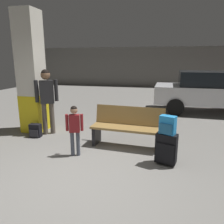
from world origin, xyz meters
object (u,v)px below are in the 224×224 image
(bench, at_px, (127,127))
(adult, at_px, (47,95))
(backpack_bright, at_px, (168,125))
(structural_pillar, at_px, (31,74))
(child, at_px, (74,125))
(backpack_dark_floor, at_px, (35,131))
(parked_car_near, at_px, (211,91))
(suitcase, at_px, (166,148))

(bench, height_order, adult, adult)
(bench, height_order, backpack_bright, backpack_bright)
(bench, relative_size, backpack_bright, 4.80)
(structural_pillar, xyz_separation_m, child, (1.72, -1.28, -0.92))
(backpack_dark_floor, bearing_deg, bench, -0.72)
(backpack_bright, height_order, adult, adult)
(child, distance_m, backpack_dark_floor, 1.69)
(child, bearing_deg, backpack_dark_floor, 150.97)
(backpack_bright, xyz_separation_m, backpack_dark_floor, (-3.22, 0.77, -0.60))
(structural_pillar, relative_size, backpack_bright, 9.27)
(structural_pillar, relative_size, bench, 1.93)
(bench, bearing_deg, structural_pillar, 168.98)
(bench, height_order, parked_car_near, parked_car_near)
(suitcase, relative_size, backpack_dark_floor, 1.78)
(backpack_bright, relative_size, child, 0.33)
(structural_pillar, bearing_deg, suitcase, -19.73)
(backpack_bright, bearing_deg, backpack_dark_floor, 166.49)
(child, xyz_separation_m, backpack_dark_floor, (-1.42, 0.79, -0.48))
(child, height_order, parked_car_near, parked_car_near)
(backpack_bright, distance_m, parked_car_near, 4.92)
(adult, height_order, backpack_dark_floor, adult)
(backpack_bright, bearing_deg, parked_car_near, 70.89)
(backpack_bright, xyz_separation_m, adult, (-3.01, 1.09, 0.27))
(suitcase, height_order, child, child)
(backpack_bright, bearing_deg, adult, 160.07)
(parked_car_near, bearing_deg, backpack_bright, -109.11)
(structural_pillar, relative_size, backpack_dark_floor, 9.27)
(bench, distance_m, parked_car_near, 4.63)
(backpack_dark_floor, bearing_deg, structural_pillar, 121.64)
(structural_pillar, height_order, parked_car_near, structural_pillar)
(bench, xyz_separation_m, backpack_bright, (0.85, -0.74, 0.33))
(structural_pillar, distance_m, backpack_dark_floor, 1.51)
(bench, bearing_deg, adult, 170.84)
(bench, distance_m, backpack_bright, 1.18)
(backpack_bright, xyz_separation_m, parked_car_near, (1.61, 4.65, 0.03))
(structural_pillar, relative_size, suitcase, 5.22)
(bench, xyz_separation_m, child, (-0.95, -0.76, 0.20))
(suitcase, bearing_deg, backpack_dark_floor, 166.50)
(bench, bearing_deg, child, -141.50)
(parked_car_near, bearing_deg, child, -126.19)
(structural_pillar, height_order, backpack_dark_floor, structural_pillar)
(suitcase, xyz_separation_m, parked_car_near, (1.61, 4.65, 0.48))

